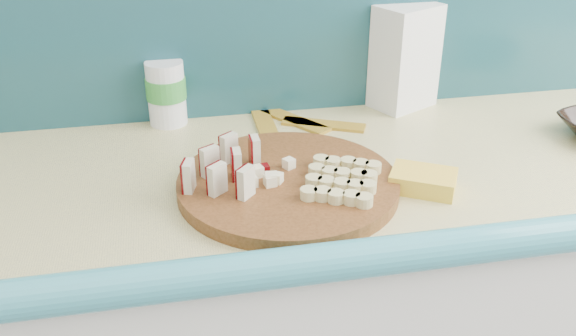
# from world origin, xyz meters

# --- Properties ---
(backsplash) EXTENTS (2.20, 0.02, 0.50)m
(backsplash) POSITION_xyz_m (0.10, 1.79, 1.16)
(backsplash) COLOR teal
(backsplash) RESTS_ON kitchen_counter
(cutting_board) EXTENTS (0.51, 0.51, 0.02)m
(cutting_board) POSITION_xyz_m (0.12, 1.42, 0.92)
(cutting_board) COLOR #41230E
(cutting_board) RESTS_ON kitchen_counter
(apple_wedges) EXTENTS (0.15, 0.17, 0.05)m
(apple_wedges) POSITION_xyz_m (0.01, 1.44, 0.96)
(apple_wedges) COLOR beige
(apple_wedges) RESTS_ON cutting_board
(apple_chunks) EXTENTS (0.06, 0.06, 0.02)m
(apple_chunks) POSITION_xyz_m (0.09, 1.43, 0.94)
(apple_chunks) COLOR #F7E7C6
(apple_chunks) RESTS_ON cutting_board
(banana_slices) EXTENTS (0.16, 0.17, 0.02)m
(banana_slices) POSITION_xyz_m (0.20, 1.38, 0.94)
(banana_slices) COLOR #CFC17E
(banana_slices) RESTS_ON cutting_board
(flour_bag) EXTENTS (0.16, 0.15, 0.23)m
(flour_bag) POSITION_xyz_m (0.45, 1.76, 1.03)
(flour_bag) COLOR white
(flour_bag) RESTS_ON kitchen_counter
(canister) EXTENTS (0.08, 0.08, 0.14)m
(canister) POSITION_xyz_m (-0.08, 1.76, 0.98)
(canister) COLOR white
(canister) RESTS_ON kitchen_counter
(sponge) EXTENTS (0.14, 0.12, 0.03)m
(sponge) POSITION_xyz_m (0.35, 1.38, 0.93)
(sponge) COLOR yellow
(sponge) RESTS_ON kitchen_counter
(banana_peel) EXTENTS (0.23, 0.20, 0.01)m
(banana_peel) POSITION_xyz_m (0.19, 1.69, 0.91)
(banana_peel) COLOR gold
(banana_peel) RESTS_ON kitchen_counter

